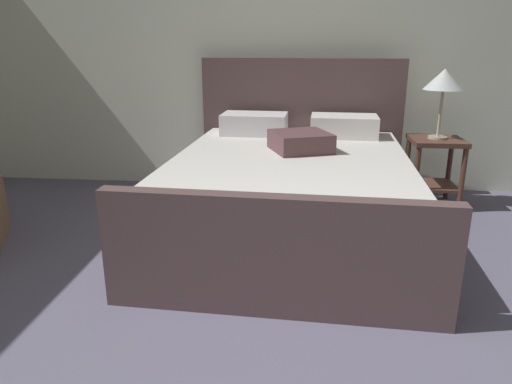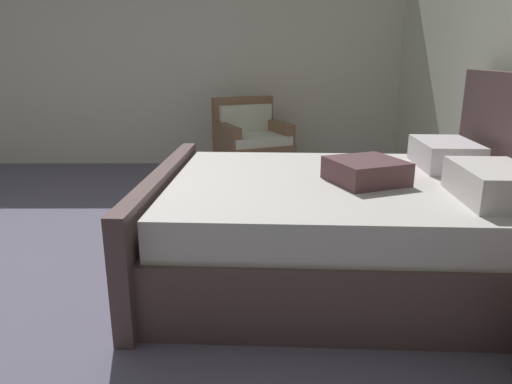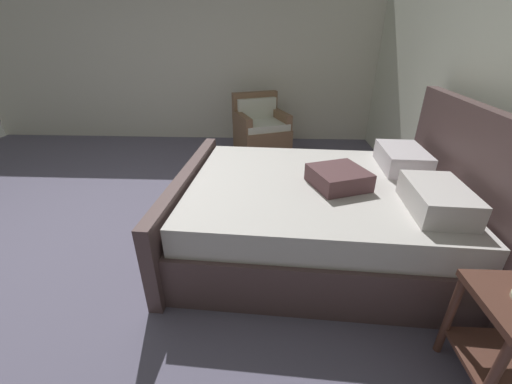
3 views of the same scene
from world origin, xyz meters
The scene contains 4 objects.
ground_plane centered at (0.00, 0.00, -0.01)m, with size 6.39×6.64×0.02m, color slate.
wall_side_left centered at (-3.26, 0.00, 1.27)m, with size 0.12×6.76×2.54m, color silver.
bed centered at (0.00, 2.08, 0.35)m, with size 1.97×2.40×1.26m.
armchair centered at (-2.44, 1.47, 0.35)m, with size 0.95×0.95×0.90m.
Camera 2 is at (2.81, 1.49, 1.37)m, focal length 32.99 mm.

